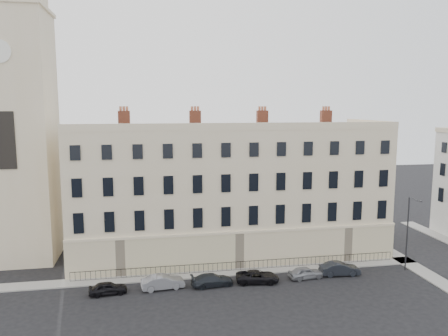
% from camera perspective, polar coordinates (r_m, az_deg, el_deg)
% --- Properties ---
extents(ground, '(160.00, 160.00, 0.00)m').
position_cam_1_polar(ground, '(45.01, 11.46, -14.99)').
color(ground, black).
rests_on(ground, ground).
extents(terrace, '(36.22, 12.22, 17.00)m').
position_cam_1_polar(terrace, '(52.23, 0.70, -2.97)').
color(terrace, beige).
rests_on(terrace, ground).
extents(church_tower, '(8.00, 8.13, 44.00)m').
position_cam_1_polar(church_tower, '(54.29, -25.81, 8.50)').
color(church_tower, beige).
rests_on(church_tower, ground).
extents(pavement_terrace, '(48.00, 2.00, 0.12)m').
position_cam_1_polar(pavement_terrace, '(47.10, -2.62, -13.68)').
color(pavement_terrace, gray).
rests_on(pavement_terrace, ground).
extents(pavement_east_return, '(2.00, 24.00, 0.12)m').
position_cam_1_polar(pavement_east_return, '(57.26, 20.80, -10.21)').
color(pavement_east_return, gray).
rests_on(pavement_east_return, ground).
extents(railings, '(35.00, 0.04, 0.96)m').
position_cam_1_polar(railings, '(47.93, 2.17, -12.65)').
color(railings, black).
rests_on(railings, ground).
extents(car_a, '(3.66, 1.81, 1.20)m').
position_cam_1_polar(car_a, '(43.80, -14.91, -14.92)').
color(car_a, black).
rests_on(car_a, ground).
extents(car_b, '(4.29, 1.92, 1.37)m').
position_cam_1_polar(car_b, '(43.93, -8.00, -14.53)').
color(car_b, gray).
rests_on(car_b, ground).
extents(car_c, '(4.32, 2.11, 1.21)m').
position_cam_1_polar(car_c, '(44.21, -1.56, -14.41)').
color(car_c, black).
rests_on(car_c, ground).
extents(car_d, '(4.57, 2.57, 1.20)m').
position_cam_1_polar(car_d, '(45.10, 4.40, -13.97)').
color(car_d, black).
rests_on(car_d, ground).
extents(car_e, '(3.72, 1.82, 1.22)m').
position_cam_1_polar(car_e, '(46.70, 10.61, -13.28)').
color(car_e, gray).
rests_on(car_e, ground).
extents(car_f, '(4.25, 1.75, 1.37)m').
position_cam_1_polar(car_f, '(48.28, 14.88, -12.60)').
color(car_f, black).
rests_on(car_f, ground).
extents(streetlamp, '(0.65, 1.68, 8.00)m').
position_cam_1_polar(streetlamp, '(50.79, 22.93, -7.49)').
color(streetlamp, '#2A2B2F').
rests_on(streetlamp, ground).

